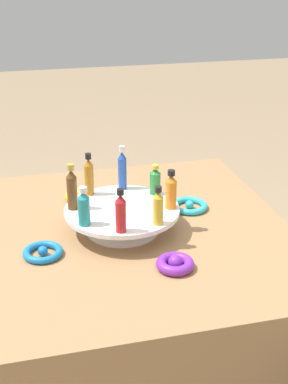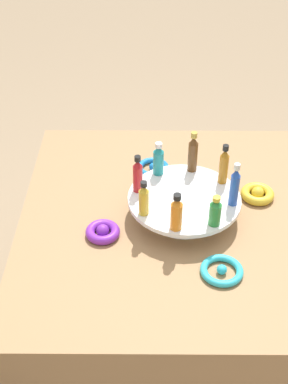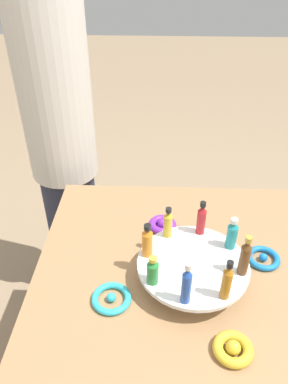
{
  "view_description": "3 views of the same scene",
  "coord_description": "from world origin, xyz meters",
  "px_view_note": "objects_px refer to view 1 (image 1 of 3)",
  "views": [
    {
      "loc": [
        0.25,
        1.24,
        1.43
      ],
      "look_at": [
        -0.05,
        0.06,
        0.88
      ],
      "focal_mm": 50.0,
      "sensor_mm": 36.0,
      "label": 1
    },
    {
      "loc": [
        -1.12,
        0.1,
        1.7
      ],
      "look_at": [
        -0.08,
        0.11,
        0.9
      ],
      "focal_mm": 50.0,
      "sensor_mm": 36.0,
      "label": 2
    },
    {
      "loc": [
        -0.1,
        -0.71,
        1.56
      ],
      "look_at": [
        -0.14,
        0.18,
        0.92
      ],
      "focal_mm": 35.0,
      "sensor_mm": 36.0,
      "label": 3
    }
  ],
  "objects_px": {
    "ribbon_bow_purple": "(175,264)",
    "bottle_gold": "(158,207)",
    "bottle_brown": "(72,189)",
    "bottle_green": "(155,180)",
    "display_stand": "(122,216)",
    "ribbon_bow_gold": "(81,196)",
    "bottle_amber": "(89,176)",
    "bottle_blue": "(122,169)",
    "ribbon_bow_teal": "(189,206)",
    "bottle_orange": "(171,191)",
    "bottle_red": "(121,212)",
    "ribbon_bow_blue": "(43,252)",
    "bottle_teal": "(84,208)"
  },
  "relations": [
    {
      "from": "ribbon_bow_purple",
      "to": "bottle_gold",
      "type": "bearing_deg",
      "value": -83.06
    },
    {
      "from": "bottle_brown",
      "to": "bottle_green",
      "type": "relative_size",
      "value": 1.46
    },
    {
      "from": "display_stand",
      "to": "ribbon_bow_gold",
      "type": "xyz_separation_m",
      "value": [
        0.08,
        -0.22,
        -0.03
      ]
    },
    {
      "from": "bottle_amber",
      "to": "bottle_gold",
      "type": "height_order",
      "value": "bottle_amber"
    },
    {
      "from": "bottle_blue",
      "to": "ribbon_bow_purple",
      "type": "bearing_deg",
      "value": 98.92
    },
    {
      "from": "ribbon_bow_teal",
      "to": "bottle_orange",
      "type": "bearing_deg",
      "value": 50.41
    },
    {
      "from": "bottle_red",
      "to": "bottle_blue",
      "type": "distance_m",
      "value": 0.26
    },
    {
      "from": "bottle_red",
      "to": "ribbon_bow_blue",
      "type": "distance_m",
      "value": 0.22
    },
    {
      "from": "ribbon_bow_gold",
      "to": "ribbon_bow_purple",
      "type": "bearing_deg",
      "value": 110.72
    },
    {
      "from": "bottle_teal",
      "to": "bottle_green",
      "type": "height_order",
      "value": "bottle_teal"
    },
    {
      "from": "display_stand",
      "to": "bottle_amber",
      "type": "distance_m",
      "value": 0.15
    },
    {
      "from": "bottle_brown",
      "to": "bottle_gold",
      "type": "distance_m",
      "value": 0.24
    },
    {
      "from": "display_stand",
      "to": "ribbon_bow_gold",
      "type": "relative_size",
      "value": 3.19
    },
    {
      "from": "bottle_teal",
      "to": "bottle_brown",
      "type": "bearing_deg",
      "value": -80.17
    },
    {
      "from": "ribbon_bow_purple",
      "to": "ribbon_bow_teal",
      "type": "distance_m",
      "value": 0.33
    },
    {
      "from": "ribbon_bow_purple",
      "to": "bottle_red",
      "type": "bearing_deg",
      "value": -39.59
    },
    {
      "from": "bottle_red",
      "to": "bottle_gold",
      "type": "bearing_deg",
      "value": -170.17
    },
    {
      "from": "bottle_gold",
      "to": "bottle_red",
      "type": "bearing_deg",
      "value": 9.83
    },
    {
      "from": "bottle_teal",
      "to": "bottle_orange",
      "type": "distance_m",
      "value": 0.24
    },
    {
      "from": "bottle_green",
      "to": "ribbon_bow_gold",
      "type": "bearing_deg",
      "value": -37.79
    },
    {
      "from": "bottle_gold",
      "to": "ribbon_bow_blue",
      "type": "bearing_deg",
      "value": -5.36
    },
    {
      "from": "bottle_red",
      "to": "bottle_amber",
      "type": "bearing_deg",
      "value": -80.17
    },
    {
      "from": "bottle_blue",
      "to": "ribbon_bow_teal",
      "type": "distance_m",
      "value": 0.22
    },
    {
      "from": "bottle_brown",
      "to": "ribbon_bow_purple",
      "type": "relative_size",
      "value": 1.38
    },
    {
      "from": "bottle_gold",
      "to": "ribbon_bow_purple",
      "type": "relative_size",
      "value": 1.11
    },
    {
      "from": "bottle_teal",
      "to": "bottle_gold",
      "type": "distance_m",
      "value": 0.18
    },
    {
      "from": "ribbon_bow_teal",
      "to": "bottle_amber",
      "type": "bearing_deg",
      "value": -5.36
    },
    {
      "from": "bottle_teal",
      "to": "bottle_green",
      "type": "bearing_deg",
      "value": -147.67
    },
    {
      "from": "bottle_gold",
      "to": "ribbon_bow_purple",
      "type": "bearing_deg",
      "value": 96.94
    },
    {
      "from": "display_stand",
      "to": "bottle_blue",
      "type": "relative_size",
      "value": 2.39
    },
    {
      "from": "ribbon_bow_blue",
      "to": "bottle_brown",
      "type": "bearing_deg",
      "value": -129.59
    },
    {
      "from": "bottle_amber",
      "to": "ribbon_bow_purple",
      "type": "distance_m",
      "value": 0.37
    },
    {
      "from": "display_stand",
      "to": "bottle_teal",
      "type": "height_order",
      "value": "bottle_teal"
    },
    {
      "from": "bottle_blue",
      "to": "bottle_orange",
      "type": "bearing_deg",
      "value": 122.33
    },
    {
      "from": "bottle_amber",
      "to": "display_stand",
      "type": "bearing_deg",
      "value": 122.33
    },
    {
      "from": "bottle_amber",
      "to": "bottle_orange",
      "type": "xyz_separation_m",
      "value": [
        -0.19,
        0.14,
        -0.01
      ]
    },
    {
      "from": "bottle_teal",
      "to": "bottle_red",
      "type": "bearing_deg",
      "value": 144.83
    },
    {
      "from": "ribbon_bow_blue",
      "to": "bottle_orange",
      "type": "bearing_deg",
      "value": -171.08
    },
    {
      "from": "ribbon_bow_purple",
      "to": "display_stand",
      "type": "bearing_deg",
      "value": -69.28
    },
    {
      "from": "bottle_amber",
      "to": "bottle_teal",
      "type": "relative_size",
      "value": 1.19
    },
    {
      "from": "bottle_teal",
      "to": "ribbon_bow_teal",
      "type": "height_order",
      "value": "bottle_teal"
    },
    {
      "from": "ribbon_bow_teal",
      "to": "ribbon_bow_blue",
      "type": "bearing_deg",
      "value": 20.72
    },
    {
      "from": "bottle_red",
      "to": "ribbon_bow_blue",
      "type": "bearing_deg",
      "value": -13.03
    },
    {
      "from": "display_stand",
      "to": "bottle_gold",
      "type": "bearing_deg",
      "value": 122.33
    },
    {
      "from": "display_stand",
      "to": "bottle_amber",
      "type": "xyz_separation_m",
      "value": [
        0.07,
        -0.11,
        0.08
      ]
    },
    {
      "from": "bottle_teal",
      "to": "ribbon_bow_teal",
      "type": "distance_m",
      "value": 0.37
    },
    {
      "from": "display_stand",
      "to": "bottle_teal",
      "type": "bearing_deg",
      "value": 32.33
    },
    {
      "from": "display_stand",
      "to": "bottle_brown",
      "type": "relative_size",
      "value": 2.44
    },
    {
      "from": "bottle_amber",
      "to": "bottle_green",
      "type": "bearing_deg",
      "value": 167.33
    },
    {
      "from": "ribbon_bow_purple",
      "to": "ribbon_bow_teal",
      "type": "xyz_separation_m",
      "value": [
        -0.13,
        -0.3,
        -0.0
      ]
    }
  ]
}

